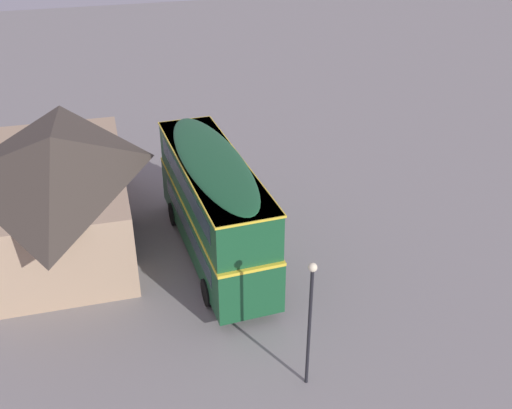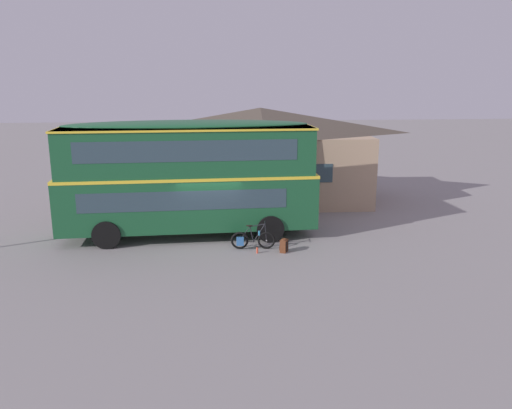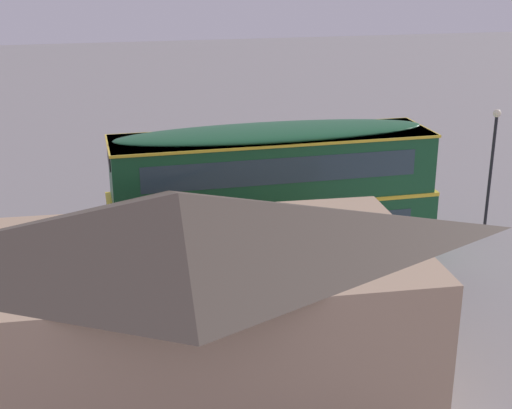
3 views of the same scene
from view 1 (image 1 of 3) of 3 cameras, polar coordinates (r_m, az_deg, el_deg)
ground_plane at (r=26.74m, az=-3.12°, el=-3.74°), size 120.00×120.00×0.00m
double_decker_bus at (r=24.58m, az=-4.16°, el=0.23°), size 10.36×2.83×4.79m
touring_bicycle at (r=28.12m, az=-1.37°, el=-1.01°), size 1.71×0.46×1.06m
backpack_on_ground at (r=29.27m, az=-1.15°, el=0.08°), size 0.37×0.40×0.54m
water_bottle_red_squeeze at (r=28.51m, az=-0.48°, el=-1.13°), size 0.07×0.07×0.26m
pub_building at (r=27.40m, az=-18.62°, el=1.58°), size 11.67×6.55×4.93m
street_lamp at (r=18.23m, az=5.30°, el=-10.44°), size 0.28×0.28×4.74m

